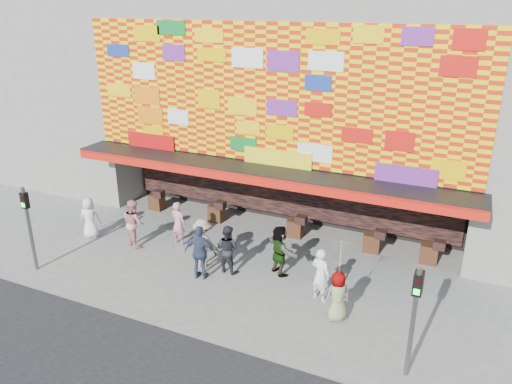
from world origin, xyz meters
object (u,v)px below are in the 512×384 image
(parasol, at_px, (340,254))
(ped_g, at_px, (338,296))
(ped_e, at_px, (200,253))
(ped_h, at_px, (320,275))
(ped_d, at_px, (203,243))
(signal_left, at_px, (28,220))
(signal_right, at_px, (414,310))
(ped_f, at_px, (280,250))
(ped_b, at_px, (178,223))
(ped_i, at_px, (134,223))
(ped_c, at_px, (227,249))
(ped_a, at_px, (90,218))

(parasol, bearing_deg, ped_g, -90.00)
(ped_e, distance_m, ped_h, 3.99)
(ped_d, bearing_deg, signal_left, 18.12)
(ped_d, distance_m, ped_g, 5.18)
(parasol, bearing_deg, signal_right, -34.07)
(ped_f, bearing_deg, ped_b, 30.38)
(signal_right, distance_m, ped_i, 10.87)
(ped_b, bearing_deg, ped_i, 36.50)
(ped_c, bearing_deg, ped_e, 57.38)
(ped_b, distance_m, ped_c, 2.83)
(ped_b, distance_m, parasol, 7.23)
(parasol, bearing_deg, ped_a, 172.94)
(signal_right, distance_m, ped_d, 7.78)
(ped_a, distance_m, ped_f, 7.74)
(ped_c, bearing_deg, ped_a, 4.00)
(ped_b, xyz_separation_m, ped_g, (6.77, -2.19, -0.08))
(ped_e, relative_size, parasol, 1.05)
(signal_left, distance_m, ped_g, 10.35)
(ped_i, bearing_deg, ped_e, -166.86)
(signal_right, height_order, ped_h, signal_right)
(ped_a, xyz_separation_m, ped_d, (5.15, -0.18, 0.08))
(signal_right, bearing_deg, ped_i, 164.39)
(ped_a, distance_m, parasol, 10.38)
(ped_a, height_order, ped_f, ped_f)
(ped_d, bearing_deg, ped_e, 106.29)
(ped_b, bearing_deg, ped_e, 146.59)
(signal_right, bearing_deg, ped_b, 157.68)
(ped_f, distance_m, ped_g, 3.03)
(ped_g, bearing_deg, ped_i, -49.21)
(ped_b, relative_size, ped_c, 1.01)
(ped_c, height_order, ped_g, ped_c)
(signal_left, distance_m, ped_i, 3.64)
(ped_b, bearing_deg, ped_f, -177.88)
(ped_f, relative_size, ped_g, 1.14)
(ped_b, xyz_separation_m, ped_i, (-1.45, -0.77, 0.06))
(signal_left, distance_m, ped_a, 2.96)
(signal_left, relative_size, parasol, 1.67)
(signal_right, relative_size, ped_b, 1.76)
(ped_b, xyz_separation_m, parasol, (6.77, -2.19, 1.27))
(ped_e, distance_m, parasol, 4.90)
(ped_e, xyz_separation_m, ped_g, (4.74, -0.38, -0.17))
(ped_h, bearing_deg, ped_a, 14.84)
(ped_a, distance_m, ped_d, 5.15)
(ped_g, relative_size, ped_i, 0.85)
(ped_f, xyz_separation_m, parasol, (2.48, -1.73, 1.25))
(ped_i, bearing_deg, ped_d, -156.28)
(ped_i, xyz_separation_m, parasol, (8.22, -1.42, 1.21))
(ped_a, distance_m, ped_e, 5.55)
(ped_h, bearing_deg, ped_c, 11.70)
(signal_right, distance_m, ped_b, 9.77)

